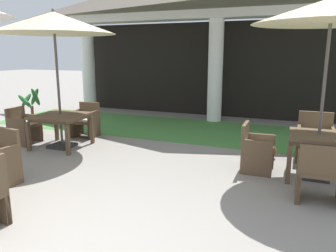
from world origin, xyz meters
TOP-DOWN VIEW (x-y plane):
  - background_pavilion at (0.00, 7.61)m, footprint 10.14×2.84m
  - lawn_strip at (0.00, 6.06)m, footprint 11.94×2.74m
  - patio_table_mid_left at (2.72, 3.52)m, footprint 0.91×0.91m
  - patio_umbrella_mid_left at (2.72, 3.52)m, footprint 2.33×2.33m
  - patio_chair_mid_left_south at (2.74, 2.56)m, footprint 0.62×0.50m
  - patio_chair_mid_left_north at (2.71, 4.49)m, footprint 0.65×0.58m
  - patio_chair_mid_left_west at (1.76, 3.50)m, footprint 0.53×0.56m
  - patio_table_mid_right at (-2.35, 3.44)m, footprint 1.09×1.09m
  - patio_umbrella_mid_right at (-2.35, 3.44)m, footprint 2.48×2.48m
  - patio_chair_mid_right_west at (-3.34, 3.36)m, footprint 0.54×0.61m
  - patio_chair_mid_right_north at (-2.43, 4.43)m, footprint 0.59×0.56m
  - potted_palm_left_edge at (-3.55, 3.87)m, footprint 0.44×0.46m
  - terracotta_urn at (1.88, 4.33)m, footprint 0.34×0.34m

SIDE VIEW (x-z plane):
  - lawn_strip at x=0.00m, z-range 0.00..0.01m
  - terracotta_urn at x=1.88m, z-range -0.04..0.34m
  - potted_palm_left_edge at x=-3.55m, z-range -0.25..0.98m
  - patio_chair_mid_left_west at x=1.76m, z-range -0.03..0.81m
  - patio_chair_mid_right_north at x=-2.43m, z-range -0.02..0.80m
  - patio_chair_mid_right_west at x=-3.34m, z-range -0.01..0.81m
  - patio_chair_mid_left_south at x=2.74m, z-range -0.01..0.84m
  - patio_chair_mid_left_north at x=2.71m, z-range -0.03..0.89m
  - patio_table_mid_right at x=-2.35m, z-range 0.27..0.99m
  - patio_table_mid_left at x=2.72m, z-range 0.27..1.00m
  - patio_umbrella_mid_right at x=-2.35m, z-range 1.15..4.03m
  - patio_umbrella_mid_left at x=2.72m, z-range 1.17..4.04m
  - background_pavilion at x=0.00m, z-range 1.25..5.72m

